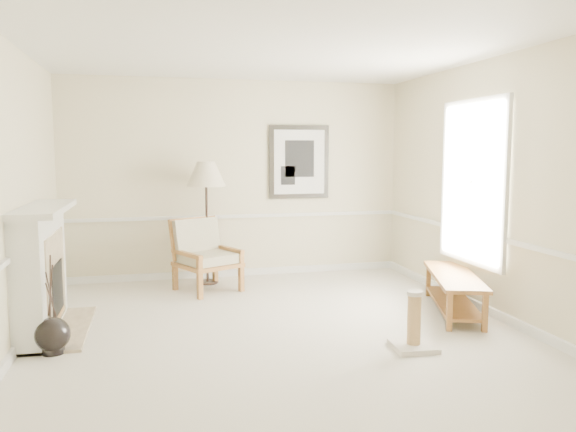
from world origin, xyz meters
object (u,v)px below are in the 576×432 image
at_px(floor_vase, 53,336).
at_px(bench, 454,287).
at_px(floor_lamp, 206,177).
at_px(scratching_post, 414,331).
at_px(armchair, 203,252).

relative_size(floor_vase, bench, 0.57).
distance_m(floor_vase, bench, 4.32).
relative_size(floor_vase, floor_lamp, 0.54).
distance_m(bench, scratching_post, 1.44).
relative_size(floor_lamp, bench, 1.05).
xyz_separation_m(armchair, scratching_post, (1.71, -2.80, -0.34)).
xyz_separation_m(floor_vase, bench, (4.30, 0.34, 0.13)).
xyz_separation_m(armchair, bench, (2.72, -1.79, -0.22)).
height_order(floor_vase, scratching_post, floor_vase).
bearing_deg(floor_lamp, scratching_post, -62.55).
bearing_deg(bench, floor_vase, -175.46).
height_order(armchair, bench, armchair).
height_order(floor_vase, bench, floor_vase).
bearing_deg(scratching_post, floor_lamp, 117.45).
height_order(floor_lamp, bench, floor_lamp).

